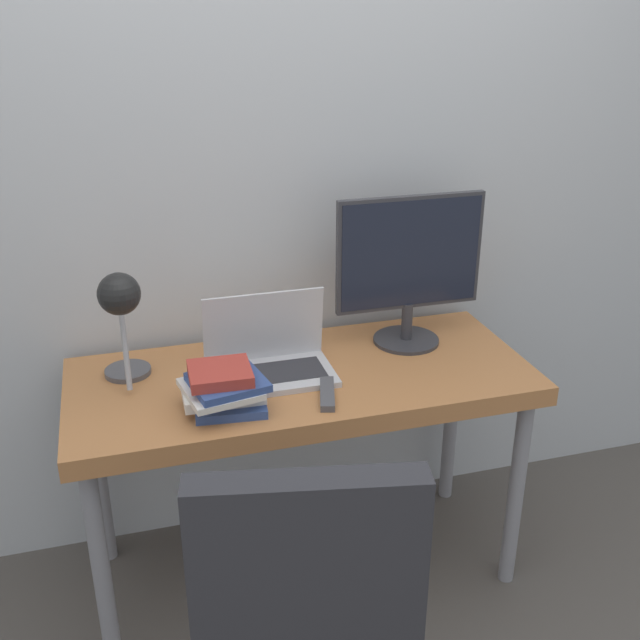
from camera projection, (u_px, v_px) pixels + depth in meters
ground_plane at (329, 632)px, 2.29m from camera, size 12.00×12.00×0.00m
wall_back at (271, 166)px, 2.36m from camera, size 8.00×0.05×2.60m
desk at (302, 394)px, 2.29m from camera, size 1.39×0.60×0.75m
laptop at (269, 359)px, 2.23m from camera, size 0.37×0.23×0.24m
monitor at (409, 264)px, 2.36m from camera, size 0.48×0.22×0.49m
desk_lamp at (121, 309)px, 2.05m from camera, size 0.14×0.26×0.37m
office_chair at (305, 626)px, 1.56m from camera, size 0.56×0.56×1.03m
book_stack at (224, 389)px, 2.04m from camera, size 0.24×0.23×0.13m
tv_remote at (327, 394)px, 2.12m from camera, size 0.09×0.18×0.02m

